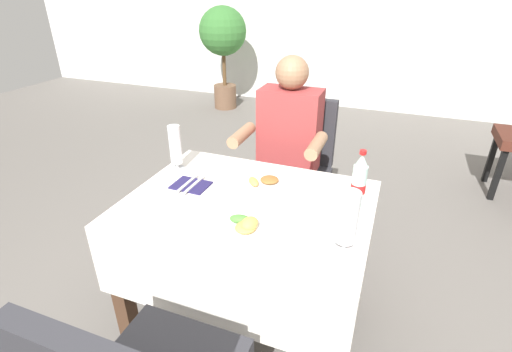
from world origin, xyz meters
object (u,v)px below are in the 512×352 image
at_px(chair_far_diner_seat, 295,167).
at_px(cola_bottle_primary, 359,182).
at_px(napkin_cutlery_set, 191,185).
at_px(beer_glass_middle, 175,148).
at_px(plate_near_camera, 243,224).
at_px(beer_glass_left, 347,221).
at_px(plate_far_diner, 266,182).
at_px(seated_diner_far, 286,151).
at_px(main_dining_table, 248,235).
at_px(potted_plant_corner, 223,39).

bearing_deg(chair_far_diner_seat, cola_bottle_primary, -55.45).
distance_m(chair_far_diner_seat, napkin_cutlery_set, 0.85).
bearing_deg(beer_glass_middle, plate_near_camera, -34.91).
height_order(plate_near_camera, beer_glass_left, beer_glass_left).
relative_size(plate_far_diner, napkin_cutlery_set, 1.21).
distance_m(seated_diner_far, beer_glass_left, 1.00).
height_order(main_dining_table, potted_plant_corner, potted_plant_corner).
relative_size(main_dining_table, plate_far_diner, 4.63).
bearing_deg(beer_glass_middle, chair_far_diner_seat, 53.41).
bearing_deg(plate_far_diner, potted_plant_corner, 118.50).
distance_m(main_dining_table, plate_near_camera, 0.28).
bearing_deg(chair_far_diner_seat, beer_glass_left, -65.34).
relative_size(beer_glass_middle, potted_plant_corner, 0.17).
xyz_separation_m(chair_far_diner_seat, plate_near_camera, (0.05, -0.99, 0.22)).
bearing_deg(cola_bottle_primary, beer_glass_left, -89.93).
bearing_deg(napkin_cutlery_set, potted_plant_corner, 113.02).
relative_size(seated_diner_far, napkin_cutlery_set, 6.60).
xyz_separation_m(seated_diner_far, napkin_cutlery_set, (-0.27, -0.66, 0.05)).
bearing_deg(plate_near_camera, beer_glass_left, 1.94).
height_order(beer_glass_middle, napkin_cutlery_set, beer_glass_middle).
relative_size(seated_diner_far, plate_near_camera, 5.32).
bearing_deg(napkin_cutlery_set, cola_bottle_primary, 8.60).
distance_m(main_dining_table, seated_diner_far, 0.71).
bearing_deg(potted_plant_corner, beer_glass_middle, -68.47).
height_order(seated_diner_far, plate_near_camera, seated_diner_far).
distance_m(chair_far_diner_seat, plate_near_camera, 1.01).
height_order(plate_near_camera, potted_plant_corner, potted_plant_corner).
bearing_deg(beer_glass_left, plate_near_camera, -178.06).
distance_m(seated_diner_far, plate_near_camera, 0.89).
xyz_separation_m(beer_glass_left, napkin_cutlery_set, (-0.76, 0.21, -0.11)).
relative_size(chair_far_diner_seat, plate_near_camera, 4.09).
xyz_separation_m(main_dining_table, chair_far_diner_seat, (-0.00, 0.80, -0.02)).
height_order(plate_far_diner, potted_plant_corner, potted_plant_corner).
distance_m(main_dining_table, cola_bottle_primary, 0.56).
bearing_deg(cola_bottle_primary, plate_far_diner, 176.73).
distance_m(beer_glass_middle, cola_bottle_primary, 0.91).
bearing_deg(napkin_cutlery_set, beer_glass_middle, 138.88).
bearing_deg(potted_plant_corner, plate_far_diner, -61.50).
xyz_separation_m(plate_near_camera, plate_far_diner, (-0.03, 0.36, -0.01)).
relative_size(plate_near_camera, napkin_cutlery_set, 1.24).
relative_size(cola_bottle_primary, potted_plant_corner, 0.19).
height_order(beer_glass_left, napkin_cutlery_set, beer_glass_left).
bearing_deg(main_dining_table, chair_far_diner_seat, 90.00).
height_order(main_dining_table, plate_far_diner, plate_far_diner).
relative_size(seated_diner_far, beer_glass_middle, 5.38).
distance_m(chair_far_diner_seat, seated_diner_far, 0.19).
distance_m(plate_near_camera, cola_bottle_primary, 0.53).
relative_size(napkin_cutlery_set, potted_plant_corner, 0.14).
bearing_deg(main_dining_table, plate_far_diner, 83.63).
xyz_separation_m(chair_far_diner_seat, beer_glass_left, (0.45, -0.98, 0.32)).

